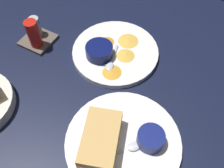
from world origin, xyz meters
TOP-DOWN VIEW (x-y plane):
  - ground_plane at (0.00, 0.00)cm, footprint 110.00×110.00cm
  - plate_sandwich_main at (-8.37, -12.57)cm, footprint 26.53×26.53cm
  - sandwich_half_near at (-11.39, -8.53)cm, footprint 14.80×11.37cm
  - ramekin_dark_sauce at (-5.60, -17.85)cm, footprint 6.11×6.11cm
  - spoon_by_dark_ramekin at (-9.41, -14.44)cm, footprint 8.34×7.69cm
  - plate_chips_companion at (15.05, 2.15)cm, footprint 24.94×24.94cm
  - ramekin_light_gravy at (11.31, 5.27)cm, footprint 7.69×7.69cm
  - spoon_by_gravy_ramekin at (10.03, 0.90)cm, footprint 9.92×3.83cm
  - plantain_chip_scatter at (14.58, 1.78)cm, footprint 20.14×13.57cm
  - condiment_caddy at (7.82, 24.93)cm, footprint 9.00×9.00cm

SIDE VIEW (x-z plane):
  - ground_plane at x=0.00cm, z-range -3.00..0.00cm
  - plate_sandwich_main at x=-8.37cm, z-range 0.00..1.60cm
  - plate_chips_companion at x=15.05cm, z-range 0.00..1.60cm
  - plantain_chip_scatter at x=14.58cm, z-range 1.60..2.20cm
  - spoon_by_dark_ramekin at x=-9.41cm, z-range 1.56..2.36cm
  - spoon_by_gravy_ramekin at x=10.03cm, z-range 1.56..2.36cm
  - ramekin_light_gravy at x=11.31cm, z-range 1.74..5.03cm
  - condiment_caddy at x=7.82cm, z-range -1.34..8.16cm
  - ramekin_dark_sauce at x=-5.60cm, z-range 1.74..5.31cm
  - sandwich_half_near at x=-11.39cm, z-range 1.60..6.40cm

